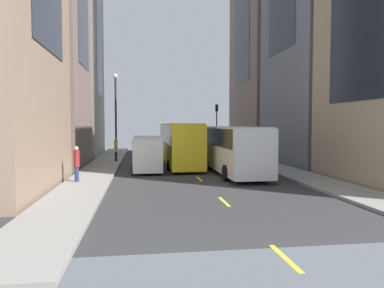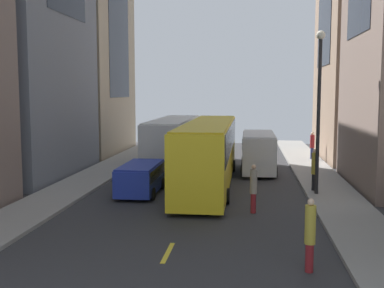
{
  "view_description": "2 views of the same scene",
  "coord_description": "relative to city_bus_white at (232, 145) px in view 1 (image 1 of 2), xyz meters",
  "views": [
    {
      "loc": [
        3.71,
        29.85,
        3.48
      ],
      "look_at": [
        -0.7,
        -1.31,
        1.82
      ],
      "focal_mm": 33.9,
      "sensor_mm": 36.0,
      "label": 1
    },
    {
      "loc": [
        2.57,
        -28.75,
        5.23
      ],
      "look_at": [
        -0.78,
        -0.83,
        2.15
      ],
      "focal_mm": 44.09,
      "sensor_mm": 36.0,
      "label": 2
    }
  ],
  "objects": [
    {
      "name": "lane_stripe_1",
      "position": [
        2.76,
        -18.52,
        -2.0
      ],
      "size": [
        0.16,
        2.0,
        0.01
      ],
      "primitive_type": "cube",
      "color": "yellow",
      "rests_on": "ground"
    },
    {
      "name": "city_bus_white",
      "position": [
        0.0,
        0.0,
        0.0
      ],
      "size": [
        2.8,
        11.35,
        3.35
      ],
      "color": "silver",
      "rests_on": "ground"
    },
    {
      "name": "pedestrian_walking_far",
      "position": [
        5.58,
        -12.99,
        -0.86
      ],
      "size": [
        0.31,
        0.31,
        2.14
      ],
      "rotation": [
        0.0,
        0.0,
        3.13
      ],
      "color": "maroon",
      "rests_on": "ground"
    },
    {
      "name": "pedestrian_waiting_curb",
      "position": [
        7.15,
        -19.65,
        -0.83
      ],
      "size": [
        0.32,
        0.32,
        2.2
      ],
      "rotation": [
        0.0,
        0.0,
        2.94
      ],
      "color": "maroon",
      "rests_on": "ground"
    },
    {
      "name": "pedestrian_crossing_mid",
      "position": [
        8.76,
        -8.5,
        -0.69
      ],
      "size": [
        0.3,
        0.3,
        2.17
      ],
      "rotation": [
        0.0,
        0.0,
        4.31
      ],
      "color": "black",
      "rests_on": "ground"
    },
    {
      "name": "sidewalk_east",
      "position": [
        9.62,
        -4.52,
        -1.93
      ],
      "size": [
        2.68,
        44.0,
        0.15
      ],
      "primitive_type": "cube",
      "color": "gray",
      "rests_on": "ground"
    },
    {
      "name": "lane_stripe_5",
      "position": [
        2.76,
        9.48,
        -2.0
      ],
      "size": [
        0.16,
        2.0,
        0.01
      ],
      "primitive_type": "cube",
      "color": "yellow",
      "rests_on": "ground"
    },
    {
      "name": "lane_stripe_6",
      "position": [
        2.76,
        16.48,
        -2.0
      ],
      "size": [
        0.16,
        2.0,
        0.01
      ],
      "primitive_type": "cube",
      "color": "yellow",
      "rests_on": "ground"
    },
    {
      "name": "sidewalk_west",
      "position": [
        -4.11,
        -4.52,
        -1.93
      ],
      "size": [
        2.68,
        44.0,
        0.15
      ],
      "primitive_type": "cube",
      "color": "gray",
      "rests_on": "ground"
    },
    {
      "name": "lane_stripe_0",
      "position": [
        2.76,
        -25.52,
        -2.0
      ],
      "size": [
        0.16,
        2.0,
        0.01
      ],
      "primitive_type": "cube",
      "color": "yellow",
      "rests_on": "ground"
    },
    {
      "name": "streetcar_yellow",
      "position": [
        3.14,
        -6.85,
        0.12
      ],
      "size": [
        2.7,
        14.99,
        3.59
      ],
      "color": "yellow",
      "rests_on": "ground"
    },
    {
      "name": "delivery_van_white",
      "position": [
        6.01,
        -2.16,
        -0.49
      ],
      "size": [
        2.25,
        6.18,
        2.58
      ],
      "color": "white",
      "rests_on": "ground"
    },
    {
      "name": "streetlamp_near",
      "position": [
        8.78,
        -9.29,
        3.01
      ],
      "size": [
        0.44,
        0.44,
        8.09
      ],
      "color": "black",
      "rests_on": "ground"
    },
    {
      "name": "lane_stripe_3",
      "position": [
        2.76,
        -4.52,
        -2.0
      ],
      "size": [
        0.16,
        2.0,
        0.01
      ],
      "primitive_type": "cube",
      "color": "yellow",
      "rests_on": "ground"
    },
    {
      "name": "building_east_0",
      "position": [
        14.61,
        -18.25,
        13.43
      ],
      "size": [
        6.95,
        10.13,
        30.88
      ],
      "color": "#B7B2A8",
      "rests_on": "ground"
    },
    {
      "name": "traffic_light_near_corner",
      "position": [
        -3.17,
        -20.24,
        2.28
      ],
      "size": [
        0.32,
        0.44,
        5.95
      ],
      "color": "black",
      "rests_on": "ground"
    },
    {
      "name": "car_blue_0",
      "position": [
        -0.17,
        -9.76,
        -1.08
      ],
      "size": [
        1.97,
        4.18,
        1.56
      ],
      "color": "#2338AD",
      "rests_on": "ground"
    },
    {
      "name": "ground_plane",
      "position": [
        2.76,
        -4.52,
        -2.01
      ],
      "size": [
        40.42,
        40.42,
        0.0
      ],
      "primitive_type": "plane",
      "color": "#333335"
    },
    {
      "name": "lane_stripe_4",
      "position": [
        2.76,
        2.48,
        -2.0
      ],
      "size": [
        0.16,
        2.0,
        0.01
      ],
      "primitive_type": "cube",
      "color": "yellow",
      "rests_on": "ground"
    },
    {
      "name": "lane_stripe_2",
      "position": [
        2.76,
        -11.52,
        -2.0
      ],
      "size": [
        0.16,
        2.0,
        0.01
      ],
      "primitive_type": "cube",
      "color": "yellow",
      "rests_on": "ground"
    },
    {
      "name": "pedestrian_crossing_near",
      "position": [
        10.21,
        3.46,
        -0.74
      ],
      "size": [
        0.34,
        0.34,
        2.08
      ],
      "rotation": [
        0.0,
        0.0,
        3.76
      ],
      "color": "navy",
      "rests_on": "ground"
    }
  ]
}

